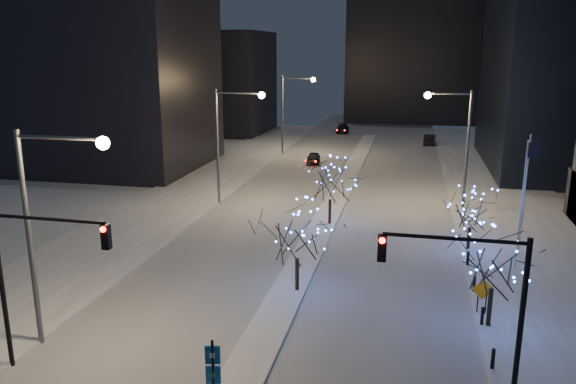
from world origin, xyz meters
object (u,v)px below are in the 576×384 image
(holiday_tree_median_far, at_px, (330,179))
(holiday_tree_plaza_near, at_px, (494,258))
(car_mid, at_px, (430,139))
(traffic_signal_west, at_px, (32,266))
(holiday_tree_median_near, at_px, (297,233))
(street_lamp_w_near, at_px, (47,210))
(street_lamp_w_mid, at_px, (229,131))
(construction_sign, at_px, (483,292))
(car_far, at_px, (342,129))
(holiday_tree_plaza_far, at_px, (471,210))
(street_lamp_w_far, at_px, (290,104))
(car_near, at_px, (313,158))
(traffic_signal_east, at_px, (477,295))
(wayfinding_sign, at_px, (213,370))
(street_lamp_east, at_px, (457,133))

(holiday_tree_median_far, distance_m, holiday_tree_plaza_near, 17.82)
(car_mid, distance_m, holiday_tree_plaza_near, 55.88)
(traffic_signal_west, height_order, holiday_tree_median_near, traffic_signal_west)
(street_lamp_w_near, relative_size, street_lamp_w_mid, 1.00)
(holiday_tree_median_near, relative_size, holiday_tree_median_far, 0.94)
(holiday_tree_median_near, height_order, construction_sign, holiday_tree_median_near)
(car_far, xyz_separation_m, holiday_tree_plaza_far, (15.14, -53.20, 2.16))
(street_lamp_w_mid, bearing_deg, holiday_tree_median_near, -60.81)
(street_lamp_w_far, bearing_deg, traffic_signal_west, -89.45)
(street_lamp_w_mid, height_order, holiday_tree_median_far, street_lamp_w_mid)
(car_near, bearing_deg, traffic_signal_east, -79.56)
(car_far, distance_m, holiday_tree_median_far, 49.96)
(street_lamp_w_mid, xyz_separation_m, car_near, (4.05, 19.25, -5.84))
(street_lamp_w_near, relative_size, holiday_tree_median_far, 1.83)
(car_mid, height_order, holiday_tree_plaza_near, holiday_tree_plaza_near)
(holiday_tree_plaza_far, bearing_deg, wayfinding_sign, -117.69)
(street_lamp_w_mid, xyz_separation_m, construction_sign, (19.24, -17.71, -5.22))
(street_lamp_w_near, xyz_separation_m, construction_sign, (19.24, 7.29, -5.22))
(holiday_tree_plaza_near, bearing_deg, car_mid, 91.54)
(street_lamp_w_near, xyz_separation_m, street_lamp_w_mid, (0.00, 25.00, 0.00))
(street_lamp_w_far, xyz_separation_m, traffic_signal_east, (17.88, -51.00, -1.74))
(construction_sign, bearing_deg, holiday_tree_median_near, 167.30)
(wayfinding_sign, bearing_deg, construction_sign, 32.22)
(holiday_tree_plaza_far, bearing_deg, holiday_tree_median_near, -137.83)
(holiday_tree_median_far, bearing_deg, street_lamp_w_mid, 155.78)
(wayfinding_sign, xyz_separation_m, construction_sign, (10.58, 10.68, -0.64))
(holiday_tree_median_near, relative_size, construction_sign, 2.73)
(car_near, relative_size, holiday_tree_plaza_near, 0.73)
(street_lamp_w_far, distance_m, traffic_signal_east, 54.07)
(street_lamp_east, height_order, holiday_tree_median_far, street_lamp_east)
(street_lamp_w_far, xyz_separation_m, car_mid, (17.94, 11.79, -5.79))
(car_near, relative_size, car_far, 0.82)
(street_lamp_east, distance_m, holiday_tree_plaza_far, 11.43)
(street_lamp_east, xyz_separation_m, construction_sign, (0.22, -20.71, -5.17))
(street_lamp_east, relative_size, traffic_signal_west, 1.43)
(holiday_tree_plaza_near, height_order, construction_sign, holiday_tree_plaza_near)
(car_near, bearing_deg, holiday_tree_median_far, -83.64)
(street_lamp_east, bearing_deg, car_near, 132.65)
(traffic_signal_east, height_order, holiday_tree_plaza_near, traffic_signal_east)
(holiday_tree_median_far, bearing_deg, car_near, 102.91)
(wayfinding_sign, bearing_deg, holiday_tree_median_near, 73.05)
(holiday_tree_median_far, height_order, wayfinding_sign, holiday_tree_median_far)
(traffic_signal_east, height_order, car_mid, traffic_signal_east)
(traffic_signal_west, height_order, wayfinding_sign, traffic_signal_west)
(street_lamp_w_near, height_order, holiday_tree_median_near, street_lamp_w_near)
(street_lamp_w_far, bearing_deg, traffic_signal_east, -70.68)
(street_lamp_w_mid, distance_m, construction_sign, 26.66)
(car_near, xyz_separation_m, car_far, (0.24, 26.11, 0.03))
(street_lamp_w_far, relative_size, holiday_tree_median_far, 1.83)
(traffic_signal_east, bearing_deg, construction_sign, 80.69)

